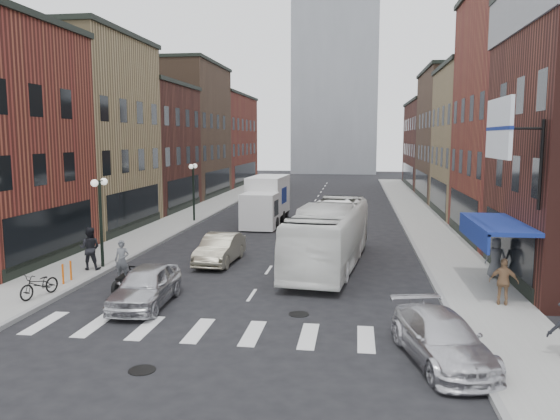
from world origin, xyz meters
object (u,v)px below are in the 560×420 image
object	(u,v)px
billboard_sign	(502,131)
streetlamp_far	(193,181)
bike_rack	(67,272)
box_truck	(266,201)
ped_left_solo	(90,248)
streetlamp_near	(100,206)
ped_right_c	(496,257)
motorcycle_rider	(123,268)
sedan_left_far	(220,249)
ped_right_b	(504,282)
parked_bicycle	(40,284)
curb_car	(442,339)
transit_bus	(330,235)
sedan_left_near	(146,286)

from	to	relation	value
billboard_sign	streetlamp_far	distance (m)	23.92
billboard_sign	bike_rack	distance (m)	17.14
box_truck	ped_left_solo	bearing A→B (deg)	-107.24
streetlamp_near	ped_right_c	distance (m)	17.11
motorcycle_rider	sedan_left_far	distance (m)	5.85
streetlamp_near	ped_right_c	xyz separation A→B (m)	(17.00, 0.44, -1.92)
ped_right_b	parked_bicycle	bearing A→B (deg)	17.69
billboard_sign	bike_rack	world-z (taller)	billboard_sign
box_truck	ped_left_solo	size ratio (longest dim) A/B	3.99
sedan_left_far	parked_bicycle	size ratio (longest dim) A/B	2.39
curb_car	transit_bus	bearing A→B (deg)	94.64
bike_rack	sedan_left_far	size ratio (longest dim) A/B	0.19
streetlamp_near	sedan_left_near	bearing A→B (deg)	-50.52
sedan_left_far	ped_left_solo	world-z (taller)	ped_left_solo
transit_bus	parked_bicycle	size ratio (longest dim) A/B	5.99
sedan_left_far	ped_right_b	bearing A→B (deg)	-22.59
box_truck	curb_car	world-z (taller)	box_truck
billboard_sign	box_truck	size ratio (longest dim) A/B	0.49
bike_rack	parked_bicycle	xyz separation A→B (m)	(0.10, -2.07, 0.06)
ped_left_solo	curb_car	bearing A→B (deg)	142.60
sedan_left_near	ped_right_b	xyz separation A→B (m)	(12.40, 1.36, 0.25)
transit_bus	sedan_left_far	xyz separation A→B (m)	(-5.16, -0.10, -0.77)
sedan_left_near	sedan_left_far	distance (m)	6.85
motorcycle_rider	parked_bicycle	bearing A→B (deg)	-153.34
streetlamp_near	parked_bicycle	distance (m)	5.30
curb_car	parked_bicycle	distance (m)	14.12
billboard_sign	curb_car	world-z (taller)	billboard_sign
streetlamp_far	transit_bus	world-z (taller)	streetlamp_far
motorcycle_rider	curb_car	world-z (taller)	motorcycle_rider
motorcycle_rider	curb_car	bearing A→B (deg)	-28.07
bike_rack	ped_right_c	distance (m)	17.49
box_truck	streetlamp_near	bearing A→B (deg)	-106.97
streetlamp_far	ped_right_b	distance (m)	23.97
parked_bicycle	sedan_left_far	bearing A→B (deg)	67.77
bike_rack	ped_left_solo	bearing A→B (deg)	92.28
ped_right_b	ped_right_c	world-z (taller)	ped_right_c
box_truck	parked_bicycle	size ratio (longest dim) A/B	4.29
box_truck	parked_bicycle	world-z (taller)	box_truck
transit_bus	motorcycle_rider	bearing A→B (deg)	-138.19
streetlamp_near	sedan_left_near	xyz separation A→B (m)	(3.94, -4.78, -2.19)
transit_bus	billboard_sign	bearing A→B (deg)	-36.85
ped_right_b	curb_car	bearing A→B (deg)	73.61
sedan_left_near	curb_car	bearing A→B (deg)	-22.81
billboard_sign	ped_right_c	xyz separation A→B (m)	(1.01, 3.94, -5.14)
streetlamp_far	bike_rack	xyz separation A→B (m)	(-0.20, -16.70, -2.36)
streetlamp_near	billboard_sign	bearing A→B (deg)	-12.35
streetlamp_far	ped_left_solo	distance (m)	14.69
motorcycle_rider	parked_bicycle	distance (m)	2.95
ped_right_b	sedan_left_near	bearing A→B (deg)	19.25
streetlamp_near	ped_left_solo	xyz separation A→B (m)	(-0.28, -0.57, -1.82)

